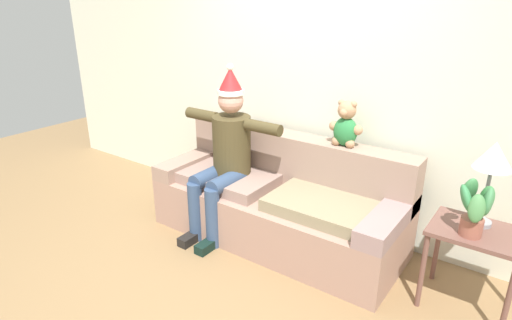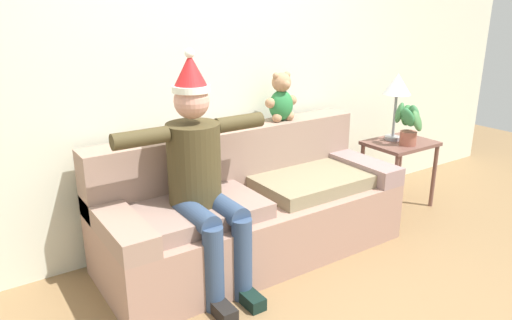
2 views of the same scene
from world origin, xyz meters
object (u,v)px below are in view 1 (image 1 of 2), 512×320
Objects in this scene: couch at (280,202)px; table_lamp at (493,160)px; potted_plant at (475,208)px; side_table at (475,243)px; person_seated at (225,151)px; teddy_bear at (346,126)px.

couch is 1.73m from table_lamp.
table_lamp is 0.33m from potted_plant.
person_seated is at bearing -176.21° from side_table.
couch is 5.76× the size of teddy_bear.
teddy_bear is 1.02× the size of potted_plant.
potted_plant reaches higher than couch.
table_lamp is at bearing 6.29° from person_seated.
couch is 5.90× the size of potted_plant.
table_lamp is at bearing 2.00° from couch.
couch is at bearing 175.41° from potted_plant.
table_lamp is at bearing 92.61° from side_table.
table_lamp is (-0.00, 0.09, 0.57)m from side_table.
person_seated is 3.98× the size of teddy_bear.
person_seated is 4.07× the size of potted_plant.
teddy_bear is 1.17m from potted_plant.
person_seated is at bearing -155.82° from teddy_bear.
teddy_bear is at bearing 24.18° from person_seated.
teddy_bear is at bearing 165.70° from side_table.
side_table is at bearing -87.39° from table_lamp.
teddy_bear is 0.63× the size of side_table.
teddy_bear reaches higher than potted_plant.
side_table is (1.11, -0.28, -0.55)m from teddy_bear.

